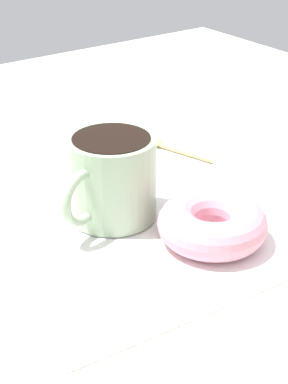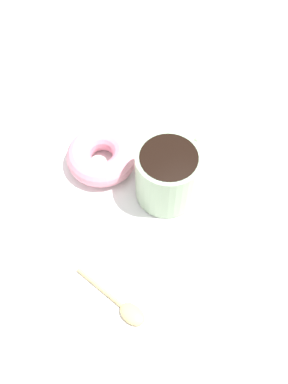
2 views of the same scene
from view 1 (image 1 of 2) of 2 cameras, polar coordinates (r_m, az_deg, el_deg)
name	(u,v)px [view 1 (image 1 of 2)]	position (r cm, az deg, el deg)	size (l,w,h in cm)	color
ground_plane	(137,228)	(67.61, -0.61, -3.25)	(120.00, 120.00, 2.00)	beige
napkin	(144,210)	(68.71, 0.00, -1.58)	(35.41, 35.41, 0.30)	white
coffee_cup	(111,177)	(65.24, -2.95, 1.36)	(12.10, 9.07, 8.82)	#9EB793
donut	(212,223)	(62.62, 6.08, -2.78)	(10.75, 10.75, 3.78)	pink
spoon	(159,144)	(83.11, 1.32, 4.32)	(4.71, 11.22, 0.90)	#D8B772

